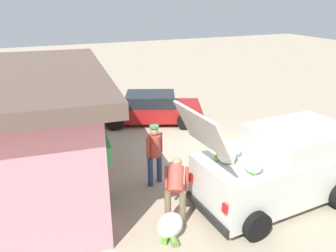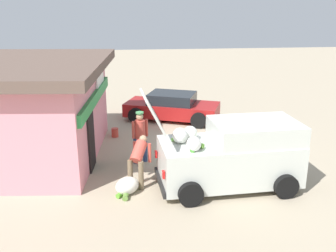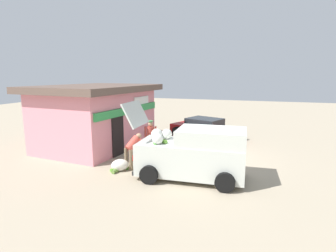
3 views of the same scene
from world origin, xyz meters
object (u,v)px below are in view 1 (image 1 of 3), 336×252
object	(u,v)px
storefront_bar	(12,135)
unloaded_banana_pile	(170,226)
parked_sedan	(151,108)
vendor_standing	(155,151)
customer_bending	(176,186)
delivery_van	(278,166)
paint_bucket	(103,147)

from	to	relation	value
storefront_bar	unloaded_banana_pile	size ratio (longest dim) A/B	7.21
parked_sedan	unloaded_banana_pile	size ratio (longest dim) A/B	4.65
vendor_standing	unloaded_banana_pile	size ratio (longest dim) A/B	1.82
vendor_standing	customer_bending	bearing A→B (deg)	175.90
storefront_bar	parked_sedan	xyz separation A→B (m)	(3.83, -5.10, -1.11)
parked_sedan	unloaded_banana_pile	xyz separation A→B (m)	(-6.89, 2.09, -0.37)
delivery_van	customer_bending	xyz separation A→B (m)	(0.29, 2.68, -0.08)
vendor_standing	customer_bending	distance (m)	1.69
vendor_standing	unloaded_banana_pile	bearing A→B (deg)	167.74
delivery_van	customer_bending	size ratio (longest dim) A/B	3.13
parked_sedan	customer_bending	xyz separation A→B (m)	(-6.42, 1.75, 0.30)
parked_sedan	customer_bending	distance (m)	6.66
customer_bending	unloaded_banana_pile	bearing A→B (deg)	143.54
storefront_bar	unloaded_banana_pile	xyz separation A→B (m)	(-3.06, -3.00, -1.48)
vendor_standing	customer_bending	xyz separation A→B (m)	(-1.68, 0.12, -0.12)
delivery_van	parked_sedan	bearing A→B (deg)	7.94
vendor_standing	paint_bucket	distance (m)	2.91
paint_bucket	unloaded_banana_pile	bearing A→B (deg)	-174.81
customer_bending	parked_sedan	bearing A→B (deg)	-15.21
delivery_van	paint_bucket	world-z (taller)	delivery_van
parked_sedan	storefront_bar	bearing A→B (deg)	126.91
vendor_standing	paint_bucket	size ratio (longest dim) A/B	4.92
unloaded_banana_pile	paint_bucket	distance (m)	4.82
delivery_van	unloaded_banana_pile	distance (m)	3.13
storefront_bar	paint_bucket	size ratio (longest dim) A/B	19.48
customer_bending	paint_bucket	world-z (taller)	customer_bending
delivery_van	unloaded_banana_pile	bearing A→B (deg)	93.38
storefront_bar	vendor_standing	bearing A→B (deg)	-104.68
customer_bending	paint_bucket	bearing A→B (deg)	10.26
delivery_van	vendor_standing	bearing A→B (deg)	52.36
parked_sedan	unloaded_banana_pile	bearing A→B (deg)	163.10
vendor_standing	unloaded_banana_pile	world-z (taller)	vendor_standing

